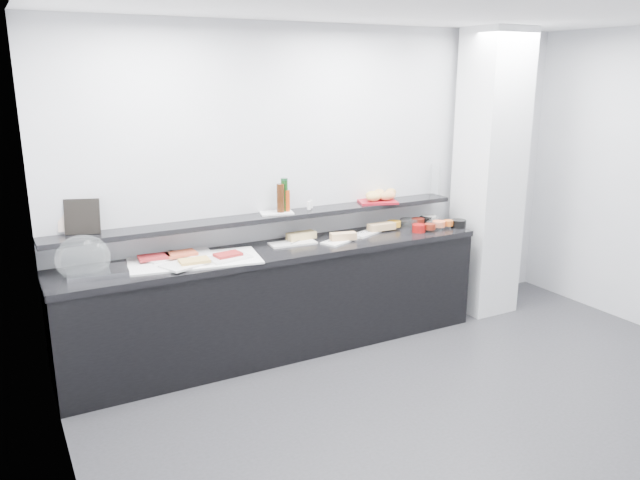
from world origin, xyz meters
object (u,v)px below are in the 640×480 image
sandwich_plate_mid (341,240)px  condiment_tray (277,213)px  cloche_base (98,273)px  carafe (435,180)px  framed_print (82,217)px  bread_tray (377,202)px

sandwich_plate_mid → condiment_tray: bearing=130.4°
cloche_base → condiment_tray: bearing=14.1°
sandwich_plate_mid → carafe: 1.29m
framed_print → sandwich_plate_mid: bearing=10.7°
sandwich_plate_mid → bread_tray: size_ratio=1.11×
carafe → cloche_base: bearing=-175.8°
sandwich_plate_mid → bread_tray: bearing=-2.2°
framed_print → carafe: carafe is taller
sandwich_plate_mid → carafe: carafe is taller
framed_print → bread_tray: framed_print is taller
condiment_tray → bread_tray: 1.00m
sandwich_plate_mid → cloche_base: bearing=155.0°
sandwich_plate_mid → condiment_tray: (-0.49, 0.23, 0.25)m
cloche_base → sandwich_plate_mid: (1.99, -0.02, -0.01)m
sandwich_plate_mid → framed_print: (-2.03, 0.28, 0.37)m
cloche_base → condiment_tray: 1.53m
sandwich_plate_mid → carafe: (1.20, 0.25, 0.39)m
cloche_base → condiment_tray: (1.50, 0.21, 0.24)m
condiment_tray → carafe: (1.69, 0.02, 0.14)m
bread_tray → cloche_base: bearing=-157.3°
framed_print → bread_tray: bearing=16.9°
cloche_base → bread_tray: (2.50, 0.18, 0.24)m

